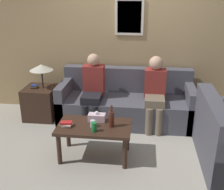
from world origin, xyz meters
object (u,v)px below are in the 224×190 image
at_px(drinking_glass, 93,124).
at_px(person_left, 93,87).
at_px(coffee_table, 94,130).
at_px(wine_bottle, 111,119).
at_px(person_right, 155,90).
at_px(couch_main, 126,104).

distance_m(drinking_glass, person_left, 1.06).
bearing_deg(coffee_table, wine_bottle, 0.44).
bearing_deg(person_left, person_right, 0.34).
bearing_deg(wine_bottle, person_left, 113.06).
bearing_deg(person_left, coffee_table, -78.87).
relative_size(couch_main, person_left, 1.90).
height_order(couch_main, wine_bottle, couch_main).
bearing_deg(person_right, person_left, -179.66).
bearing_deg(person_left, wine_bottle, -66.94).
bearing_deg(coffee_table, person_left, 101.13).
bearing_deg(couch_main, person_left, -162.10).
distance_m(couch_main, drinking_glass, 1.28).
height_order(coffee_table, drinking_glass, drinking_glass).
bearing_deg(drinking_glass, wine_bottle, 8.61).
xyz_separation_m(couch_main, wine_bottle, (-0.11, -1.17, 0.28)).
height_order(couch_main, person_right, person_right).
bearing_deg(drinking_glass, person_left, 100.12).
relative_size(coffee_table, person_right, 0.84).
height_order(person_left, person_right, person_left).
bearing_deg(person_right, couch_main, 160.30).
relative_size(couch_main, wine_bottle, 7.46).
relative_size(drinking_glass, person_right, 0.08).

